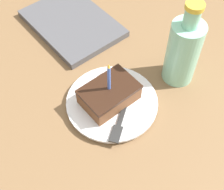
{
  "coord_description": "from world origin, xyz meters",
  "views": [
    {
      "loc": [
        0.33,
        -0.31,
        0.66
      ],
      "look_at": [
        -0.02,
        -0.02,
        0.04
      ],
      "focal_mm": 50.0,
      "sensor_mm": 36.0,
      "label": 1
    }
  ],
  "objects": [
    {
      "name": "fork",
      "position": [
        0.03,
        -0.04,
        0.02
      ],
      "size": [
        0.11,
        0.15,
        0.0
      ],
      "color": "#262626",
      "rests_on": "plate"
    },
    {
      "name": "bottle",
      "position": [
        0.02,
        0.18,
        0.1
      ],
      "size": [
        0.08,
        0.08,
        0.24
      ],
      "color": "#8CD1B2",
      "rests_on": "ground_plane"
    },
    {
      "name": "cake_slice",
      "position": [
        -0.02,
        -0.02,
        0.04
      ],
      "size": [
        0.09,
        0.14,
        0.13
      ],
      "color": "brown",
      "rests_on": "plate"
    },
    {
      "name": "plate",
      "position": [
        -0.02,
        -0.02,
        0.01
      ],
      "size": [
        0.23,
        0.23,
        0.02
      ],
      "color": "silver",
      "rests_on": "ground_plane"
    },
    {
      "name": "marble_board",
      "position": [
        -0.33,
        0.07,
        0.01
      ],
      "size": [
        0.3,
        0.21,
        0.02
      ],
      "color": "#4C4C51",
      "rests_on": "ground_plane"
    },
    {
      "name": "ground_plane",
      "position": [
        0.0,
        0.0,
        -0.02
      ],
      "size": [
        2.4,
        2.4,
        0.04
      ],
      "color": "brown",
      "rests_on": "ground"
    }
  ]
}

